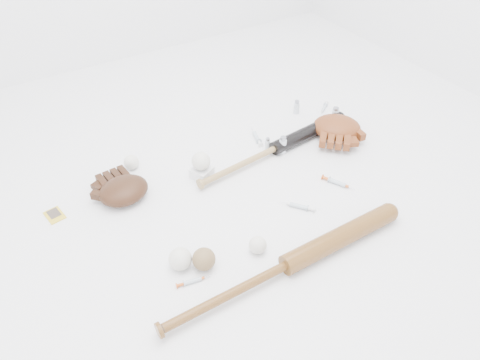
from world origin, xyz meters
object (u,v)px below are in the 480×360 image
bat_dark (275,148)px  pedestal (202,172)px  bat_wood (287,265)px  glove_dark (124,190)px

bat_dark → pedestal: bearing=168.9°
bat_dark → bat_wood: bat_wood is taller
glove_dark → pedestal: 0.33m
bat_dark → bat_wood: 0.68m
bat_dark → glove_dark: size_ratio=3.65×
bat_dark → glove_dark: bearing=168.0°
bat_wood → pedestal: bearing=90.2°
glove_dark → pedestal: size_ratio=3.03×
bat_wood → bat_dark: bearing=58.1°
pedestal → bat_wood: bearing=-89.5°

